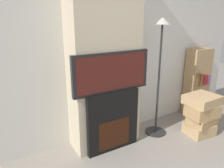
{
  "coord_description": "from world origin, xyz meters",
  "views": [
    {
      "loc": [
        -1.44,
        -0.81,
        1.86
      ],
      "look_at": [
        0.0,
        1.59,
        0.99
      ],
      "focal_mm": 35.0,
      "sensor_mm": 36.0,
      "label": 1
    }
  ],
  "objects_px": {
    "television": "(112,72)",
    "box_stack": "(201,114)",
    "fireplace": "(112,121)",
    "bookshelf": "(197,81)",
    "floor_lamp": "(160,66)"
  },
  "relations": [
    {
      "from": "television",
      "to": "box_stack",
      "type": "distance_m",
      "value": 1.68
    },
    {
      "from": "fireplace",
      "to": "bookshelf",
      "type": "xyz_separation_m",
      "value": [
        2.1,
        0.25,
        0.21
      ]
    },
    {
      "from": "fireplace",
      "to": "box_stack",
      "type": "relative_size",
      "value": 1.31
    },
    {
      "from": "fireplace",
      "to": "television",
      "type": "distance_m",
      "value": 0.71
    },
    {
      "from": "television",
      "to": "bookshelf",
      "type": "height_order",
      "value": "television"
    },
    {
      "from": "fireplace",
      "to": "bookshelf",
      "type": "distance_m",
      "value": 2.13
    },
    {
      "from": "television",
      "to": "floor_lamp",
      "type": "height_order",
      "value": "floor_lamp"
    },
    {
      "from": "television",
      "to": "box_stack",
      "type": "height_order",
      "value": "television"
    },
    {
      "from": "television",
      "to": "box_stack",
      "type": "bearing_deg",
      "value": -15.76
    },
    {
      "from": "television",
      "to": "bookshelf",
      "type": "xyz_separation_m",
      "value": [
        2.1,
        0.26,
        -0.51
      ]
    },
    {
      "from": "bookshelf",
      "to": "fireplace",
      "type": "bearing_deg",
      "value": -173.11
    },
    {
      "from": "box_stack",
      "to": "bookshelf",
      "type": "xyz_separation_m",
      "value": [
        0.67,
        0.66,
        0.28
      ]
    },
    {
      "from": "fireplace",
      "to": "floor_lamp",
      "type": "distance_m",
      "value": 1.1
    },
    {
      "from": "floor_lamp",
      "to": "bookshelf",
      "type": "xyz_separation_m",
      "value": [
        1.25,
        0.25,
        -0.49
      ]
    },
    {
      "from": "bookshelf",
      "to": "floor_lamp",
      "type": "bearing_deg",
      "value": -168.83
    }
  ]
}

